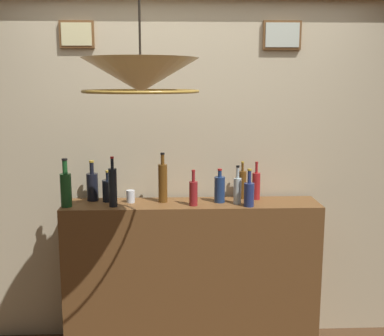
% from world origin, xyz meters
% --- Properties ---
extents(panelled_rear_partition, '(3.47, 0.15, 2.61)m').
position_xyz_m(panelled_rear_partition, '(-0.00, 1.10, 1.38)').
color(panelled_rear_partition, beige).
rests_on(panelled_rear_partition, ground).
extents(bar_shelf_unit, '(1.74, 0.33, 1.06)m').
position_xyz_m(bar_shelf_unit, '(0.00, 0.86, 0.53)').
color(bar_shelf_unit, brown).
rests_on(bar_shelf_unit, ground).
extents(liquor_bottle_vodka, '(0.07, 0.07, 0.23)m').
position_xyz_m(liquor_bottle_vodka, '(0.19, 0.87, 1.15)').
color(liquor_bottle_vodka, navy).
rests_on(liquor_bottle_vodka, bar_shelf_unit).
extents(liquor_bottle_rum, '(0.06, 0.06, 0.24)m').
position_xyz_m(liquor_bottle_rum, '(0.01, 0.79, 1.15)').
color(liquor_bottle_rum, maroon).
rests_on(liquor_bottle_rum, bar_shelf_unit).
extents(liquor_bottle_port, '(0.05, 0.05, 0.33)m').
position_xyz_m(liquor_bottle_port, '(-0.52, 0.78, 1.20)').
color(liquor_bottle_port, black).
rests_on(liquor_bottle_port, bar_shelf_unit).
extents(liquor_bottle_amaro, '(0.06, 0.06, 0.27)m').
position_xyz_m(liquor_bottle_amaro, '(0.45, 0.94, 1.16)').
color(liquor_bottle_amaro, '#A61F22').
rests_on(liquor_bottle_amaro, bar_shelf_unit).
extents(liquor_bottle_whiskey, '(0.05, 0.05, 0.26)m').
position_xyz_m(liquor_bottle_whiskey, '(0.31, 0.82, 1.16)').
color(liquor_bottle_whiskey, '#ADBEC0').
rests_on(liquor_bottle_whiskey, bar_shelf_unit).
extents(liquor_bottle_bourbon, '(0.08, 0.08, 0.22)m').
position_xyz_m(liquor_bottle_bourbon, '(-0.57, 0.92, 1.14)').
color(liquor_bottle_bourbon, black).
rests_on(liquor_bottle_bourbon, bar_shelf_unit).
extents(liquor_bottle_brandy, '(0.08, 0.08, 0.28)m').
position_xyz_m(liquor_bottle_brandy, '(-0.68, 0.95, 1.16)').
color(liquor_bottle_brandy, black).
rests_on(liquor_bottle_brandy, bar_shelf_unit).
extents(liquor_bottle_mezcal, '(0.06, 0.06, 0.26)m').
position_xyz_m(liquor_bottle_mezcal, '(0.36, 0.97, 1.16)').
color(liquor_bottle_mezcal, brown).
rests_on(liquor_bottle_mezcal, bar_shelf_unit).
extents(liquor_bottle_gin, '(0.06, 0.06, 0.34)m').
position_xyz_m(liquor_bottle_gin, '(-0.20, 0.89, 1.20)').
color(liquor_bottle_gin, brown).
rests_on(liquor_bottle_gin, bar_shelf_unit).
extents(liquor_bottle_tequila, '(0.07, 0.07, 0.25)m').
position_xyz_m(liquor_bottle_tequila, '(0.37, 0.75, 1.15)').
color(liquor_bottle_tequila, navy).
rests_on(liquor_bottle_tequila, bar_shelf_unit).
extents(liquor_bottle_scotch, '(0.07, 0.07, 0.32)m').
position_xyz_m(liquor_bottle_scotch, '(-0.83, 0.79, 1.19)').
color(liquor_bottle_scotch, '#194A20').
rests_on(liquor_bottle_scotch, bar_shelf_unit).
extents(glass_tumbler_rocks, '(0.06, 0.06, 0.09)m').
position_xyz_m(glass_tumbler_rocks, '(-0.42, 0.88, 1.10)').
color(glass_tumbler_rocks, silver).
rests_on(glass_tumbler_rocks, bar_shelf_unit).
extents(pendant_lamp, '(0.61, 0.61, 0.50)m').
position_xyz_m(pendant_lamp, '(-0.29, 0.22, 1.90)').
color(pendant_lamp, beige).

